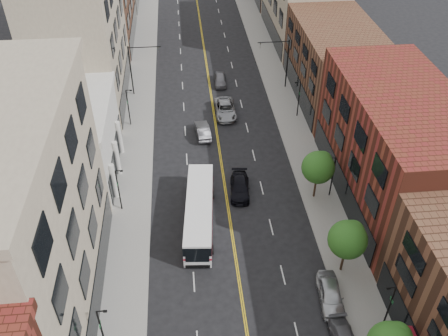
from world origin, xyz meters
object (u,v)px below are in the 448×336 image
object	(u,v)px
car_lane_behind	(203,131)
car_lane_a	(240,187)
car_parked_far	(330,295)
car_lane_c	(220,80)
car_lane_b	(225,109)
city_bus	(199,211)

from	to	relation	value
car_lane_behind	car_lane_a	xyz separation A→B (m)	(3.30, -11.19, -0.03)
car_parked_far	car_lane_a	bearing A→B (deg)	116.73
car_lane_a	car_lane_c	distance (m)	24.40
car_parked_far	car_lane_a	size ratio (longest dim) A/B	0.96
car_lane_b	car_parked_far	bearing A→B (deg)	-79.38
car_parked_far	car_lane_behind	xyz separation A→B (m)	(-9.20, 25.81, -0.06)
car_lane_behind	car_lane_c	world-z (taller)	car_lane_behind
car_lane_b	car_lane_c	size ratio (longest dim) A/B	1.38
city_bus	car_lane_c	world-z (taller)	city_bus
car_parked_far	car_lane_c	distance (m)	39.45
car_lane_a	car_lane_c	world-z (taller)	car_lane_c
car_lane_a	car_lane_b	distance (m)	15.94
car_parked_far	car_lane_behind	distance (m)	27.40
car_parked_far	car_lane_b	distance (m)	31.12
city_bus	car_lane_b	distance (m)	20.85
car_lane_a	car_lane_b	bearing A→B (deg)	95.88
city_bus	car_parked_far	bearing A→B (deg)	-39.38
car_lane_b	car_lane_c	xyz separation A→B (m)	(0.09, 8.46, -0.09)
car_parked_far	car_lane_b	size ratio (longest dim) A/B	0.81
car_lane_behind	car_lane_c	xyz separation A→B (m)	(3.39, 13.21, -0.02)
city_bus	car_parked_far	world-z (taller)	city_bus
car_lane_behind	car_lane_a	bearing A→B (deg)	101.43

